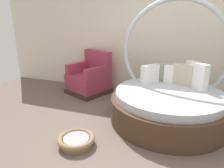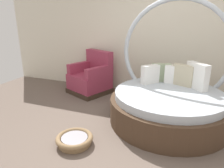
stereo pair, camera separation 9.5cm
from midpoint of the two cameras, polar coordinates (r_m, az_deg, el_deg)
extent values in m
cube|color=#66564C|center=(2.90, 6.15, -17.70)|extent=(8.00, 8.00, 0.02)
cube|color=silver|center=(4.65, 13.68, 13.42)|extent=(8.00, 0.12, 2.68)
cylinder|color=#473323|center=(3.58, 14.37, -6.83)|extent=(1.90, 1.90, 0.41)
cylinder|color=#B2BCC6|center=(3.48, 14.71, -2.88)|extent=(1.75, 1.75, 0.12)
torus|color=#B2BCC6|center=(3.83, 16.18, 8.24)|extent=(1.88, 0.08, 1.88)
cube|color=white|center=(3.72, 21.59, 2.25)|extent=(0.37, 0.41, 0.43)
cube|color=#BCB293|center=(3.81, 18.22, 2.47)|extent=(0.38, 0.25, 0.37)
cube|color=white|center=(3.88, 15.92, 2.63)|extent=(0.33, 0.13, 0.32)
cube|color=#93A37F|center=(3.94, 12.58, 3.18)|extent=(0.35, 0.23, 0.33)
cube|color=white|center=(3.77, 9.70, 2.69)|extent=(0.31, 0.33, 0.33)
cube|color=#38281E|center=(4.82, -7.04, -1.80)|extent=(1.05, 1.05, 0.10)
cube|color=#99334C|center=(4.75, -7.15, 0.70)|extent=(1.00, 1.00, 0.34)
cube|color=#99334C|center=(4.84, -4.52, 6.26)|extent=(0.76, 0.45, 0.50)
cube|color=#99334C|center=(4.92, -9.69, 4.58)|extent=(0.38, 0.68, 0.22)
cube|color=#99334C|center=(4.44, -4.61, 3.31)|extent=(0.38, 0.68, 0.22)
cylinder|color=#8E704C|center=(2.99, -10.69, -15.71)|extent=(0.44, 0.44, 0.06)
torus|color=#8E704C|center=(2.96, -10.76, -14.66)|extent=(0.51, 0.51, 0.07)
cylinder|color=gray|center=(2.96, -10.75, -14.82)|extent=(0.36, 0.36, 0.05)
camera|label=1|loc=(0.05, -90.75, -0.24)|focal=33.12mm
camera|label=2|loc=(0.05, 89.25, 0.24)|focal=33.12mm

